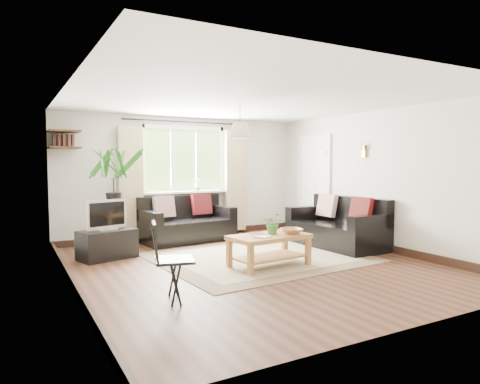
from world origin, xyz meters
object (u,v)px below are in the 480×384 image
folding_chair (174,261)px  tv_stand (107,244)px  palm_stand (114,199)px  coffee_table (269,251)px  sofa_right (336,223)px  sofa_back (188,220)px

folding_chair → tv_stand: bearing=20.1°
folding_chair → palm_stand: bearing=14.5°
coffee_table → palm_stand: size_ratio=0.65×
sofa_right → sofa_back: bearing=-132.5°
tv_stand → palm_stand: palm_stand is taller
sofa_back → sofa_right: (2.11, -1.78, 0.02)m
palm_stand → folding_chair: bearing=-90.5°
coffee_table → tv_stand: bearing=139.5°
palm_stand → folding_chair: palm_stand is taller
sofa_right → coffee_table: (-1.84, -0.68, -0.19)m
sofa_right → coffee_table: size_ratio=1.58×
tv_stand → sofa_back: bearing=9.6°
sofa_right → tv_stand: size_ratio=2.13×
sofa_right → folding_chair: 3.85m
sofa_right → folding_chair: bearing=-70.1°
sofa_back → tv_stand: size_ratio=2.06×
sofa_right → tv_stand: 3.91m
coffee_table → folding_chair: (-1.72, -0.79, 0.20)m
tv_stand → folding_chair: size_ratio=0.97×
sofa_right → folding_chair: folding_chair is taller
coffee_table → folding_chair: bearing=-155.4°
palm_stand → folding_chair: 3.03m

